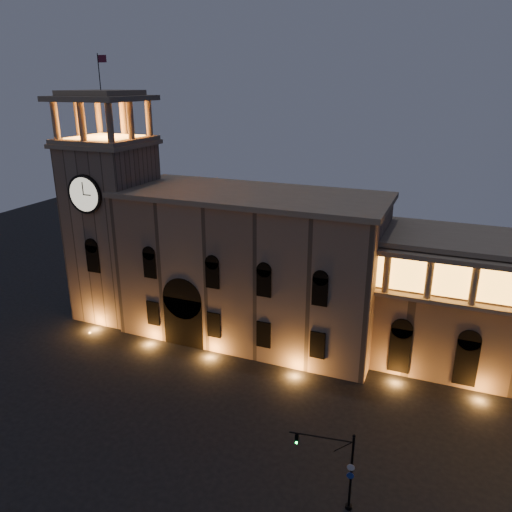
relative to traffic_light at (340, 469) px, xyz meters
The scene contains 4 objects.
ground 14.57m from the traffic_light, behind, with size 160.00×160.00×0.00m, color black.
government_building 28.08m from the traffic_light, 126.09° to the left, with size 30.80×12.80×17.60m.
clock_tower 41.70m from the traffic_light, 148.40° to the left, with size 9.80×9.80×32.40m.
traffic_light is the anchor object (origin of this frame).
Camera 1 is at (19.34, -28.85, 29.29)m, focal length 35.00 mm.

